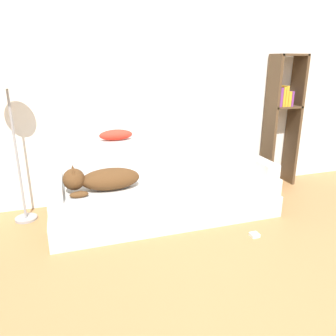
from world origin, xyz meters
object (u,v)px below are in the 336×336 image
object	(u,v)px
couch	(165,198)
throw_pillow	(116,135)
dog	(102,179)
laptop	(166,183)
bookshelf	(283,114)
power_adapter	(254,235)
floor_lamp	(7,93)

from	to	relation	value
couch	throw_pillow	xyz separation A→B (m)	(-0.42, 0.35, 0.62)
couch	throw_pillow	size ratio (longest dim) A/B	6.67
dog	laptop	distance (m)	0.63
couch	bookshelf	distance (m)	1.90
laptop	power_adapter	distance (m)	0.96
laptop	floor_lamp	xyz separation A→B (m)	(-1.36, 0.48, 0.86)
dog	couch	bearing A→B (deg)	8.81
laptop	power_adapter	bearing A→B (deg)	-47.01
bookshelf	floor_lamp	world-z (taller)	bookshelf
dog	throw_pillow	world-z (taller)	throw_pillow
couch	power_adapter	bearing A→B (deg)	-45.38
floor_lamp	bookshelf	bearing A→B (deg)	1.96
laptop	bookshelf	xyz separation A→B (m)	(1.71, 0.59, 0.51)
bookshelf	power_adapter	size ratio (longest dim) A/B	21.07
dog	laptop	bearing A→B (deg)	-1.98
dog	bookshelf	world-z (taller)	bookshelf
laptop	floor_lamp	size ratio (longest dim) A/B	0.24
throw_pillow	bookshelf	size ratio (longest dim) A/B	0.21
couch	floor_lamp	bearing A→B (deg)	165.38
dog	power_adapter	distance (m)	1.50
dog	power_adapter	bearing A→B (deg)	-23.62
couch	throw_pillow	world-z (taller)	throw_pillow
floor_lamp	couch	bearing A→B (deg)	-14.62
laptop	throw_pillow	distance (m)	0.74
dog	throw_pillow	size ratio (longest dim) A/B	2.04
floor_lamp	throw_pillow	bearing A→B (deg)	-0.98
couch	floor_lamp	world-z (taller)	floor_lamp
dog	laptop	world-z (taller)	dog
bookshelf	dog	bearing A→B (deg)	-166.34
throw_pillow	power_adapter	size ratio (longest dim) A/B	4.43
couch	power_adapter	distance (m)	0.96
dog	floor_lamp	xyz separation A→B (m)	(-0.74, 0.46, 0.76)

